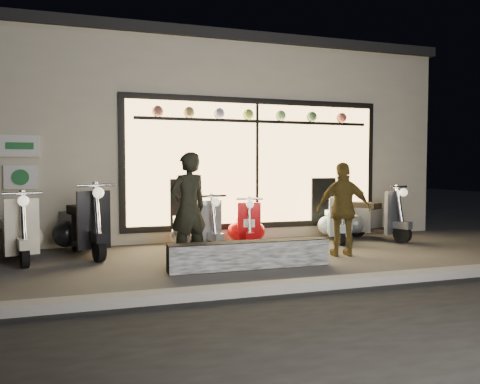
% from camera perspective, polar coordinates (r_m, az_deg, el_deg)
% --- Properties ---
extents(ground, '(40.00, 40.00, 0.00)m').
position_cam_1_polar(ground, '(7.58, 1.21, -8.18)').
color(ground, '#383533').
rests_on(ground, ground).
extents(kerb, '(40.00, 0.25, 0.12)m').
position_cam_1_polar(kerb, '(5.76, 7.73, -11.21)').
color(kerb, slate).
rests_on(kerb, ground).
extents(shop_building, '(10.20, 6.23, 4.20)m').
position_cam_1_polar(shop_building, '(12.28, -6.26, 5.93)').
color(shop_building, beige).
rests_on(shop_building, ground).
extents(graffiti_barrier, '(2.40, 0.28, 0.40)m').
position_cam_1_polar(graffiti_barrier, '(6.87, 1.22, -7.65)').
color(graffiti_barrier, black).
rests_on(graffiti_barrier, ground).
extents(scooter_silver, '(0.69, 1.36, 0.97)m').
position_cam_1_polar(scooter_silver, '(8.37, -5.51, -4.42)').
color(scooter_silver, black).
rests_on(scooter_silver, ground).
extents(scooter_red, '(0.61, 1.28, 0.91)m').
position_cam_1_polar(scooter_red, '(8.71, 0.84, -4.29)').
color(scooter_red, black).
rests_on(scooter_red, ground).
extents(scooter_black, '(0.85, 1.63, 1.16)m').
position_cam_1_polar(scooter_black, '(8.41, -18.67, -4.00)').
color(scooter_black, black).
rests_on(scooter_black, ground).
extents(scooter_cream, '(0.72, 1.50, 1.07)m').
position_cam_1_polar(scooter_cream, '(8.31, -25.48, -4.50)').
color(scooter_cream, black).
rests_on(scooter_cream, ground).
extents(scooter_blue, '(0.75, 1.32, 0.96)m').
position_cam_1_polar(scooter_blue, '(9.70, 11.73, -3.49)').
color(scooter_blue, black).
rests_on(scooter_blue, ground).
extents(scooter_grey, '(0.87, 1.46, 1.07)m').
position_cam_1_polar(scooter_grey, '(10.03, 15.33, -3.07)').
color(scooter_grey, black).
rests_on(scooter_grey, ground).
extents(man, '(0.72, 0.59, 1.70)m').
position_cam_1_polar(man, '(7.23, -6.32, -1.92)').
color(man, black).
rests_on(man, ground).
extents(woman, '(0.97, 0.55, 1.56)m').
position_cam_1_polar(woman, '(7.94, 12.52, -2.07)').
color(woman, brown).
rests_on(woman, ground).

